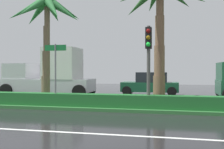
% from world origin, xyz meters
% --- Properties ---
extents(ground_plane, '(90.00, 42.00, 0.10)m').
position_xyz_m(ground_plane, '(0.00, 9.00, -0.05)').
color(ground_plane, black).
extents(near_lane_divider_stripe, '(81.00, 0.14, 0.01)m').
position_xyz_m(near_lane_divider_stripe, '(0.00, 2.00, 0.00)').
color(near_lane_divider_stripe, white).
rests_on(near_lane_divider_stripe, ground_plane).
extents(median_strip, '(85.50, 4.00, 0.15)m').
position_xyz_m(median_strip, '(0.00, 8.00, 0.07)').
color(median_strip, '#2D6B33').
rests_on(median_strip, ground_plane).
extents(median_hedge, '(76.50, 0.70, 0.60)m').
position_xyz_m(median_hedge, '(0.00, 6.60, 0.45)').
color(median_hedge, '#1E6028').
rests_on(median_hedge, median_strip).
extents(palm_tree_centre_left, '(4.17, 4.42, 6.16)m').
position_xyz_m(palm_tree_centre_left, '(-3.10, 8.33, 4.99)').
color(palm_tree_centre_left, brown).
rests_on(palm_tree_centre_left, median_strip).
extents(palm_tree_centre, '(4.35, 4.53, 6.43)m').
position_xyz_m(palm_tree_centre, '(3.18, 7.72, 5.09)').
color(palm_tree_centre, brown).
rests_on(palm_tree_centre, median_strip).
extents(traffic_signal_median_right, '(0.28, 0.43, 3.74)m').
position_xyz_m(traffic_signal_median_right, '(2.72, 6.56, 2.73)').
color(traffic_signal_median_right, '#4C4C47').
rests_on(traffic_signal_median_right, median_strip).
extents(street_name_sign, '(1.10, 0.08, 3.00)m').
position_xyz_m(street_name_sign, '(-1.75, 6.43, 2.08)').
color(street_name_sign, slate).
rests_on(street_name_sign, median_strip).
extents(box_truck_lead, '(6.40, 2.64, 3.46)m').
position_xyz_m(box_truck_lead, '(-4.82, 12.25, 1.55)').
color(box_truck_lead, silver).
rests_on(box_truck_lead, ground_plane).
extents(car_in_traffic_leading, '(4.30, 2.02, 1.72)m').
position_xyz_m(car_in_traffic_leading, '(2.19, 14.98, 0.83)').
color(car_in_traffic_leading, '#195133').
rests_on(car_in_traffic_leading, ground_plane).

